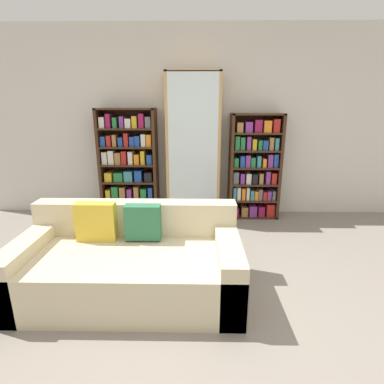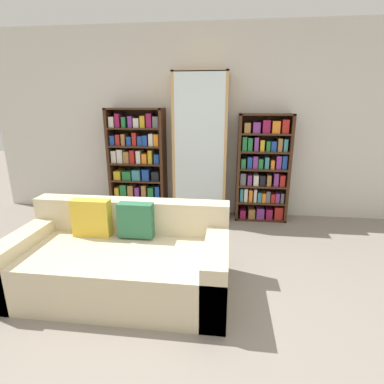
% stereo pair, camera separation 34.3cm
% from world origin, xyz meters
% --- Properties ---
extents(ground_plane, '(16.00, 16.00, 0.00)m').
position_xyz_m(ground_plane, '(0.00, 0.00, 0.00)').
color(ground_plane, gray).
extents(wall_back, '(6.47, 0.06, 2.70)m').
position_xyz_m(wall_back, '(0.00, 2.57, 1.35)').
color(wall_back, beige).
rests_on(wall_back, ground).
extents(couch, '(1.92, 0.96, 0.78)m').
position_xyz_m(couch, '(-0.55, 0.44, 0.27)').
color(couch, beige).
rests_on(couch, ground).
extents(bookshelf_left, '(0.83, 0.32, 1.58)m').
position_xyz_m(bookshelf_left, '(-0.95, 2.37, 0.77)').
color(bookshelf_left, '#3D2314').
rests_on(bookshelf_left, ground).
extents(display_cabinet, '(0.75, 0.36, 2.06)m').
position_xyz_m(display_cabinet, '(-0.01, 2.35, 1.03)').
color(display_cabinet, tan).
rests_on(display_cabinet, ground).
extents(bookshelf_right, '(0.73, 0.32, 1.51)m').
position_xyz_m(bookshelf_right, '(0.88, 2.37, 0.74)').
color(bookshelf_right, '#3D2314').
rests_on(bookshelf_right, ground).
extents(wine_bottle, '(0.07, 0.07, 0.39)m').
position_xyz_m(wine_bottle, '(0.31, 1.95, 0.16)').
color(wine_bottle, black).
rests_on(wine_bottle, ground).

